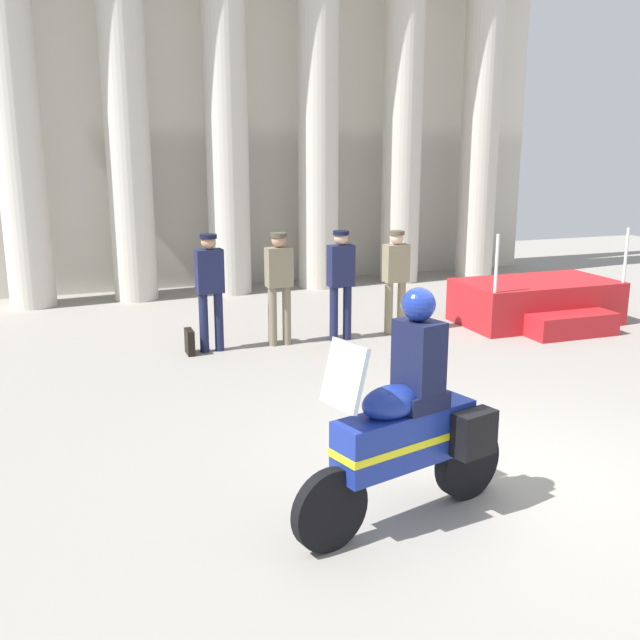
{
  "coord_description": "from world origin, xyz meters",
  "views": [
    {
      "loc": [
        -3.7,
        -5.11,
        2.96
      ],
      "look_at": [
        -1.02,
        2.36,
        1.03
      ],
      "focal_mm": 41.04,
      "sensor_mm": 36.0,
      "label": 1
    }
  ],
  "objects": [
    {
      "name": "ground_plane",
      "position": [
        0.0,
        0.0,
        0.0
      ],
      "size": [
        28.0,
        28.0,
        0.0
      ],
      "primitive_type": "plane",
      "color": "gray"
    },
    {
      "name": "colonnade_backdrop",
      "position": [
        0.46,
        9.66,
        3.93
      ],
      "size": [
        12.74,
        1.67,
        7.7
      ],
      "color": "beige",
      "rests_on": "ground_plane"
    },
    {
      "name": "reviewing_stand",
      "position": [
        3.77,
        4.87,
        0.34
      ],
      "size": [
        2.61,
        1.92,
        1.62
      ],
      "color": "#B21E23",
      "rests_on": "ground_plane"
    },
    {
      "name": "officer_in_row_0",
      "position": [
        -1.72,
        5.05,
        1.01
      ],
      "size": [
        0.39,
        0.24,
        1.71
      ],
      "rotation": [
        0.0,
        0.0,
        3.19
      ],
      "color": "#191E42",
      "rests_on": "ground_plane"
    },
    {
      "name": "officer_in_row_1",
      "position": [
        -0.69,
        5.05,
        1.0
      ],
      "size": [
        0.39,
        0.24,
        1.69
      ],
      "rotation": [
        0.0,
        0.0,
        3.19
      ],
      "color": "#7A7056",
      "rests_on": "ground_plane"
    },
    {
      "name": "officer_in_row_2",
      "position": [
        0.26,
        5.0,
        0.99
      ],
      "size": [
        0.39,
        0.24,
        1.68
      ],
      "rotation": [
        0.0,
        0.0,
        3.19
      ],
      "color": "#191E42",
      "rests_on": "ground_plane"
    },
    {
      "name": "officer_in_row_3",
      "position": [
        1.22,
        5.09,
        0.96
      ],
      "size": [
        0.39,
        0.24,
        1.64
      ],
      "rotation": [
        0.0,
        0.0,
        3.19
      ],
      "color": "#847A5B",
      "rests_on": "ground_plane"
    },
    {
      "name": "motorcycle_with_rider",
      "position": [
        -1.21,
        -0.3,
        0.79
      ],
      "size": [
        2.04,
        0.9,
        1.9
      ],
      "rotation": [
        0.0,
        0.0,
        3.42
      ],
      "color": "black",
      "rests_on": "ground_plane"
    },
    {
      "name": "briefcase_on_ground",
      "position": [
        -2.05,
        5.02,
        0.18
      ],
      "size": [
        0.1,
        0.32,
        0.36
      ],
      "primitive_type": "cube",
      "color": "black",
      "rests_on": "ground_plane"
    }
  ]
}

